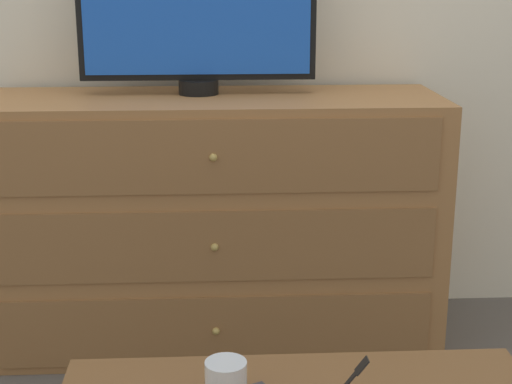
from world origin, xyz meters
TOP-DOWN VIEW (x-y plane):
  - ground_plane at (0.00, 0.00)m, footprint 12.00×12.00m
  - dresser at (0.04, -0.27)m, footprint 1.48×0.51m
  - tv at (0.00, -0.21)m, footprint 0.76×0.13m
  - drink_cup at (0.07, -1.34)m, footprint 0.09×0.09m

SIDE VIEW (x-z plane):
  - ground_plane at x=0.00m, z-range 0.00..0.00m
  - dresser at x=0.04m, z-range 0.00..0.84m
  - drink_cup at x=0.07m, z-range 0.38..0.47m
  - tv at x=0.00m, z-range 0.86..1.40m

